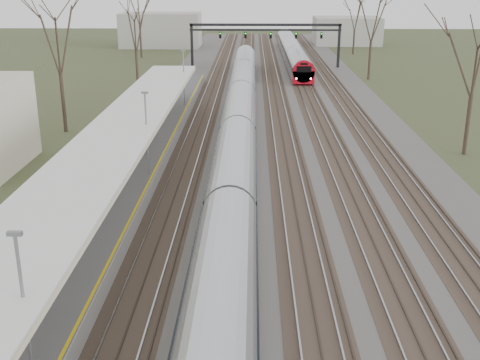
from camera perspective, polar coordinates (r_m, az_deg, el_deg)
name	(u,v)px	position (r m, az deg, el deg)	size (l,w,h in m)	color
track_bed	(271,114)	(56.80, 2.93, 6.26)	(24.00, 160.00, 0.22)	#474442
platform	(138,165)	(40.47, -9.68, 1.42)	(3.50, 69.00, 1.00)	#9E9B93
canopy	(120,132)	(35.29, -11.30, 4.53)	(4.10, 50.00, 3.11)	slate
signal_gantry	(266,32)	(85.74, 2.45, 13.83)	(21.00, 0.59, 6.08)	black
tree_west_far	(57,34)	(51.03, -16.99, 13.11)	(5.50, 5.50, 11.33)	#2D231C
tree_east_far	(476,54)	(45.42, 21.51, 11.07)	(5.00, 5.00, 10.30)	#2D231C
train_near	(240,114)	(50.15, -0.02, 6.25)	(2.62, 75.21, 3.05)	#B6B8C1
train_far	(292,51)	(93.60, 4.96, 12.09)	(2.62, 45.21, 3.05)	#B6B8C1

